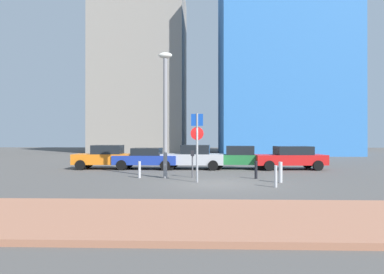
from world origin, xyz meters
TOP-DOWN VIEW (x-y plane):
  - ground_plane at (0.00, 0.00)m, footprint 120.00×120.00m
  - sidewalk_brick at (0.00, -6.92)m, footprint 40.00×4.38m
  - parked_car_orange at (-7.10, 7.33)m, footprint 4.05×2.19m
  - parked_car_blue at (-4.37, 7.22)m, footprint 4.18×2.17m
  - parked_car_silver at (-1.28, 7.28)m, footprint 4.12×2.18m
  - parked_car_green at (1.77, 7.59)m, footprint 4.11×2.14m
  - parked_car_red at (5.01, 7.21)m, footprint 4.65×2.23m
  - parking_sign_post at (-0.90, 0.50)m, footprint 0.60×0.10m
  - parking_meter at (-1.17, 2.41)m, footprint 0.18×0.14m
  - street_lamp at (-2.55, 2.13)m, footprint 0.70×0.36m
  - traffic_bollard_near at (2.02, 1.99)m, footprint 0.15×0.15m
  - traffic_bollard_mid at (-3.87, 2.13)m, footprint 0.14×0.14m
  - traffic_bollard_far at (2.91, 0.50)m, footprint 0.18×0.18m
  - traffic_bollard_edge at (2.38, -1.03)m, footprint 0.12×0.12m
  - building_colorful_midrise at (9.42, 30.27)m, footprint 15.63×14.71m
  - building_under_construction at (-9.80, 35.76)m, footprint 12.71×12.24m

SIDE VIEW (x-z plane):
  - ground_plane at x=0.00m, z-range 0.00..0.00m
  - sidewalk_brick at x=0.00m, z-range 0.00..0.14m
  - traffic_bollard_mid at x=-3.87m, z-range 0.00..0.85m
  - traffic_bollard_near at x=2.02m, z-range 0.00..0.88m
  - traffic_bollard_edge at x=2.38m, z-range 0.00..0.91m
  - traffic_bollard_far at x=2.91m, z-range 0.00..0.95m
  - parked_car_blue at x=-4.37m, z-range 0.03..1.42m
  - parked_car_green at x=1.77m, z-range 0.01..1.53m
  - parked_car_red at x=5.01m, z-range 0.03..1.54m
  - parked_car_orange at x=-7.10m, z-range 0.01..1.59m
  - parked_car_silver at x=-1.28m, z-range 0.01..1.59m
  - parking_meter at x=-1.17m, z-range 0.21..1.60m
  - parking_sign_post at x=-0.90m, z-range 0.41..3.59m
  - street_lamp at x=-2.55m, z-range 0.61..7.01m
  - building_under_construction at x=-9.80m, z-range 0.00..23.61m
  - building_colorful_midrise at x=9.42m, z-range 0.00..25.60m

